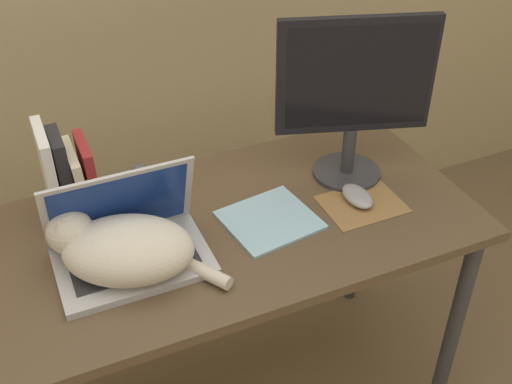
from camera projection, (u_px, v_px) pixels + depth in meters
name	position (u px, v px, depth m)	size (l,w,h in m)	color
desk	(199.00, 256.00, 1.63)	(1.42, 0.63, 0.73)	brown
laptop	(129.00, 245.00, 1.48)	(0.35, 0.23, 0.23)	#B7B7BC
cat	(121.00, 248.00, 1.43)	(0.37, 0.30, 0.15)	beige
external_monitor	(355.00, 92.00, 1.63)	(0.39, 0.19, 0.45)	#333338
mousepad	(362.00, 204.00, 1.67)	(0.21, 0.16, 0.00)	olive
computer_mouse	(357.00, 196.00, 1.67)	(0.06, 0.11, 0.03)	#99999E
book_row	(68.00, 178.00, 1.58)	(0.12, 0.16, 0.25)	white
notepad	(270.00, 220.00, 1.61)	(0.24, 0.23, 0.01)	#99C6E0
webcam	(139.00, 173.00, 1.71)	(0.05, 0.05, 0.07)	#232328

